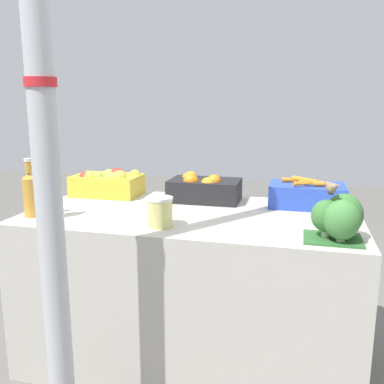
{
  "coord_description": "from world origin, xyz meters",
  "views": [
    {
      "loc": [
        0.49,
        -1.94,
        1.29
      ],
      "look_at": [
        0.0,
        0.0,
        0.87
      ],
      "focal_mm": 40.0,
      "sensor_mm": 36.0,
      "label": 1
    }
  ],
  "objects_px": {
    "carrot_crate": "(307,195)",
    "juice_bottle_cloudy": "(50,196)",
    "juice_bottle_amber": "(30,193)",
    "apple_crate": "(108,183)",
    "sparrow_bird": "(331,187)",
    "support_pole": "(42,105)",
    "pickle_jar": "(160,212)",
    "orange_crate": "(203,188)",
    "broccoli_pile": "(340,218)"
  },
  "relations": [
    {
      "from": "carrot_crate",
      "to": "juice_bottle_cloudy",
      "type": "height_order",
      "value": "juice_bottle_cloudy"
    },
    {
      "from": "carrot_crate",
      "to": "juice_bottle_amber",
      "type": "bearing_deg",
      "value": -157.6
    },
    {
      "from": "apple_crate",
      "to": "sparrow_bird",
      "type": "xyz_separation_m",
      "value": [
        1.17,
        -0.53,
        0.13
      ]
    },
    {
      "from": "support_pole",
      "to": "juice_bottle_cloudy",
      "type": "height_order",
      "value": "support_pole"
    },
    {
      "from": "support_pole",
      "to": "juice_bottle_amber",
      "type": "xyz_separation_m",
      "value": [
        -0.4,
        0.47,
        -0.4
      ]
    },
    {
      "from": "carrot_crate",
      "to": "juice_bottle_cloudy",
      "type": "relative_size",
      "value": 1.53
    },
    {
      "from": "support_pole",
      "to": "sparrow_bird",
      "type": "height_order",
      "value": "support_pole"
    },
    {
      "from": "juice_bottle_amber",
      "to": "juice_bottle_cloudy",
      "type": "xyz_separation_m",
      "value": [
        0.1,
        0.0,
        -0.01
      ]
    },
    {
      "from": "pickle_jar",
      "to": "orange_crate",
      "type": "bearing_deg",
      "value": 82.17
    },
    {
      "from": "juice_bottle_amber",
      "to": "sparrow_bird",
      "type": "xyz_separation_m",
      "value": [
        1.32,
        -0.02,
        0.09
      ]
    },
    {
      "from": "sparrow_bird",
      "to": "broccoli_pile",
      "type": "bearing_deg",
      "value": 82.56
    },
    {
      "from": "pickle_jar",
      "to": "broccoli_pile",
      "type": "bearing_deg",
      "value": -0.53
    },
    {
      "from": "broccoli_pile",
      "to": "pickle_jar",
      "type": "bearing_deg",
      "value": 179.47
    },
    {
      "from": "carrot_crate",
      "to": "sparrow_bird",
      "type": "xyz_separation_m",
      "value": [
        0.08,
        -0.53,
        0.14
      ]
    },
    {
      "from": "carrot_crate",
      "to": "juice_bottle_cloudy",
      "type": "bearing_deg",
      "value": -155.79
    },
    {
      "from": "orange_crate",
      "to": "sparrow_bird",
      "type": "bearing_deg",
      "value": -40.76
    },
    {
      "from": "orange_crate",
      "to": "sparrow_bird",
      "type": "relative_size",
      "value": 2.76
    },
    {
      "from": "apple_crate",
      "to": "sparrow_bird",
      "type": "relative_size",
      "value": 2.76
    },
    {
      "from": "carrot_crate",
      "to": "juice_bottle_cloudy",
      "type": "distance_m",
      "value": 1.25
    },
    {
      "from": "juice_bottle_cloudy",
      "to": "sparrow_bird",
      "type": "relative_size",
      "value": 1.8
    },
    {
      "from": "apple_crate",
      "to": "broccoli_pile",
      "type": "xyz_separation_m",
      "value": [
        1.21,
        -0.53,
        0.02
      ]
    },
    {
      "from": "support_pole",
      "to": "carrot_crate",
      "type": "bearing_deg",
      "value": 49.59
    },
    {
      "from": "support_pole",
      "to": "apple_crate",
      "type": "relative_size",
      "value": 6.86
    },
    {
      "from": "juice_bottle_cloudy",
      "to": "support_pole",
      "type": "bearing_deg",
      "value": -57.59
    },
    {
      "from": "pickle_jar",
      "to": "apple_crate",
      "type": "bearing_deg",
      "value": 132.86
    },
    {
      "from": "apple_crate",
      "to": "carrot_crate",
      "type": "distance_m",
      "value": 1.1
    },
    {
      "from": "apple_crate",
      "to": "pickle_jar",
      "type": "distance_m",
      "value": 0.71
    },
    {
      "from": "carrot_crate",
      "to": "broccoli_pile",
      "type": "relative_size",
      "value": 1.69
    },
    {
      "from": "carrot_crate",
      "to": "sparrow_bird",
      "type": "relative_size",
      "value": 2.76
    },
    {
      "from": "support_pole",
      "to": "orange_crate",
      "type": "xyz_separation_m",
      "value": [
        0.3,
        0.99,
        -0.45
      ]
    },
    {
      "from": "broccoli_pile",
      "to": "juice_bottle_amber",
      "type": "xyz_separation_m",
      "value": [
        -1.36,
        0.02,
        0.02
      ]
    },
    {
      "from": "juice_bottle_amber",
      "to": "pickle_jar",
      "type": "relative_size",
      "value": 2.12
    },
    {
      "from": "broccoli_pile",
      "to": "pickle_jar",
      "type": "relative_size",
      "value": 1.71
    },
    {
      "from": "support_pole",
      "to": "sparrow_bird",
      "type": "relative_size",
      "value": 18.91
    },
    {
      "from": "apple_crate",
      "to": "orange_crate",
      "type": "relative_size",
      "value": 1.0
    },
    {
      "from": "support_pole",
      "to": "juice_bottle_cloudy",
      "type": "bearing_deg",
      "value": 122.41
    },
    {
      "from": "apple_crate",
      "to": "carrot_crate",
      "type": "relative_size",
      "value": 1.0
    },
    {
      "from": "juice_bottle_amber",
      "to": "carrot_crate",
      "type": "bearing_deg",
      "value": 22.4
    },
    {
      "from": "juice_bottle_amber",
      "to": "support_pole",
      "type": "bearing_deg",
      "value": -49.5
    },
    {
      "from": "broccoli_pile",
      "to": "carrot_crate",
      "type": "bearing_deg",
      "value": 102.32
    },
    {
      "from": "apple_crate",
      "to": "broccoli_pile",
      "type": "height_order",
      "value": "broccoli_pile"
    },
    {
      "from": "broccoli_pile",
      "to": "juice_bottle_cloudy",
      "type": "height_order",
      "value": "juice_bottle_cloudy"
    },
    {
      "from": "orange_crate",
      "to": "juice_bottle_amber",
      "type": "height_order",
      "value": "juice_bottle_amber"
    },
    {
      "from": "apple_crate",
      "to": "orange_crate",
      "type": "bearing_deg",
      "value": 0.03
    },
    {
      "from": "orange_crate",
      "to": "carrot_crate",
      "type": "height_order",
      "value": "orange_crate"
    },
    {
      "from": "juice_bottle_amber",
      "to": "juice_bottle_cloudy",
      "type": "distance_m",
      "value": 0.1
    },
    {
      "from": "broccoli_pile",
      "to": "sparrow_bird",
      "type": "relative_size",
      "value": 1.63
    },
    {
      "from": "support_pole",
      "to": "broccoli_pile",
      "type": "xyz_separation_m",
      "value": [
        0.96,
        0.46,
        -0.42
      ]
    },
    {
      "from": "orange_crate",
      "to": "carrot_crate",
      "type": "distance_m",
      "value": 0.54
    },
    {
      "from": "pickle_jar",
      "to": "support_pole",
      "type": "bearing_deg",
      "value": -116.2
    }
  ]
}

